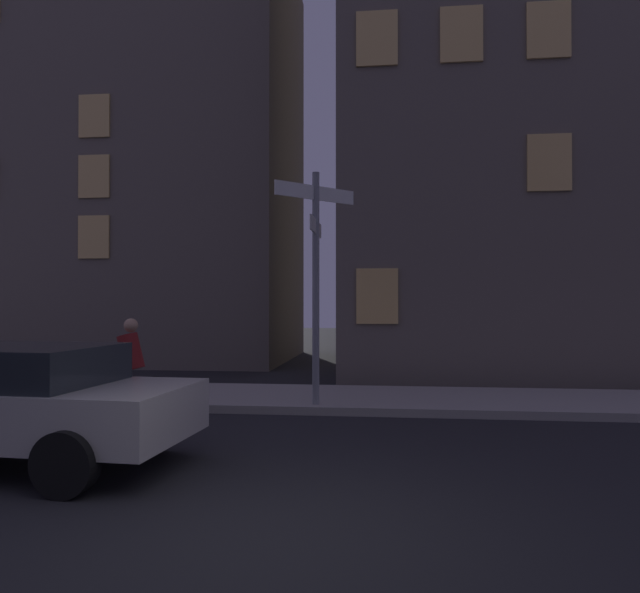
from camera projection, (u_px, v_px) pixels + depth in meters
ground_plane at (276, 542)px, 4.66m from camera, size 80.00×80.00×0.00m
sidewalk_kerb at (342, 399)px, 11.20m from camera, size 40.00×2.72×0.14m
signpost at (316, 266)px, 10.22m from camera, size 1.21×1.38×3.93m
cyclist at (128, 373)px, 9.44m from camera, size 1.81×0.38×1.61m
building_left_block at (142, 161)px, 20.12m from camera, size 9.94×6.59×13.17m
building_right_block at (504, 28)px, 17.67m from camera, size 9.01×9.98×19.82m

